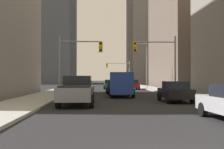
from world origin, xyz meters
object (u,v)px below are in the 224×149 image
(sedan_black, at_px, (175,91))
(sedan_green, at_px, (110,84))
(sedan_navy, at_px, (114,87))
(traffic_signal_near_left, at_px, (78,55))
(pickup_truck_grey, at_px, (77,91))
(traffic_signal_near_right, at_px, (157,55))
(cargo_van_blue, at_px, (121,83))
(traffic_signal_far_right, at_px, (119,69))
(sedan_red, at_px, (132,85))

(sedan_black, bearing_deg, sedan_green, 98.43)
(sedan_black, distance_m, sedan_navy, 12.63)
(traffic_signal_near_left, bearing_deg, pickup_truck_grey, -86.62)
(traffic_signal_near_left, distance_m, traffic_signal_near_right, 7.87)
(pickup_truck_grey, height_order, traffic_signal_near_left, traffic_signal_near_left)
(cargo_van_blue, height_order, traffic_signal_far_right, traffic_signal_far_right)
(sedan_black, xyz_separation_m, sedan_green, (-3.68, 24.87, 0.00))
(sedan_black, height_order, traffic_signal_near_left, traffic_signal_near_left)
(pickup_truck_grey, distance_m, traffic_signal_near_left, 10.19)
(sedan_navy, relative_size, sedan_red, 1.00)
(pickup_truck_grey, distance_m, sedan_red, 25.84)
(sedan_navy, height_order, sedan_red, same)
(pickup_truck_grey, relative_size, traffic_signal_near_right, 0.91)
(traffic_signal_near_left, xyz_separation_m, traffic_signal_near_right, (7.87, 0.00, 0.00))
(sedan_navy, height_order, sedan_green, same)
(cargo_van_blue, relative_size, sedan_navy, 1.25)
(sedan_green, height_order, sedan_red, same)
(cargo_van_blue, xyz_separation_m, sedan_navy, (-0.21, 6.21, -0.52))
(traffic_signal_near_right, bearing_deg, pickup_truck_grey, -127.03)
(sedan_black, relative_size, traffic_signal_near_left, 0.71)
(sedan_red, height_order, traffic_signal_near_left, traffic_signal_near_left)
(sedan_black, xyz_separation_m, traffic_signal_far_right, (-0.35, 48.28, 3.36))
(pickup_truck_grey, bearing_deg, sedan_black, 16.32)
(pickup_truck_grey, height_order, sedan_black, pickup_truck_grey)
(traffic_signal_near_right, distance_m, traffic_signal_far_right, 40.65)
(sedan_red, bearing_deg, pickup_truck_grey, -105.11)
(sedan_black, bearing_deg, traffic_signal_near_right, 87.66)
(cargo_van_blue, distance_m, sedan_navy, 6.23)
(sedan_red, distance_m, traffic_signal_far_right, 25.60)
(pickup_truck_grey, distance_m, cargo_van_blue, 8.66)
(sedan_navy, relative_size, traffic_signal_far_right, 0.71)
(pickup_truck_grey, height_order, sedan_green, pickup_truck_grey)
(cargo_van_blue, distance_m, traffic_signal_near_right, 5.03)
(pickup_truck_grey, bearing_deg, traffic_signal_near_right, 52.97)
(cargo_van_blue, relative_size, sedan_red, 1.25)
(sedan_black, bearing_deg, sedan_navy, 107.04)
(cargo_van_blue, height_order, sedan_black, cargo_van_blue)
(pickup_truck_grey, relative_size, cargo_van_blue, 1.03)
(traffic_signal_near_right, bearing_deg, traffic_signal_near_left, -180.00)
(sedan_black, distance_m, traffic_signal_near_right, 8.32)
(pickup_truck_grey, distance_m, sedan_black, 7.28)
(traffic_signal_near_left, height_order, traffic_signal_far_right, same)
(cargo_van_blue, distance_m, sedan_green, 19.01)
(pickup_truck_grey, xyz_separation_m, sedan_navy, (3.29, 14.13, -0.16))
(cargo_van_blue, bearing_deg, sedan_green, 90.59)
(cargo_van_blue, xyz_separation_m, traffic_signal_far_right, (3.13, 42.41, 2.85))
(sedan_red, bearing_deg, sedan_green, 150.21)
(traffic_signal_near_right, bearing_deg, cargo_van_blue, -155.12)
(pickup_truck_grey, xyz_separation_m, traffic_signal_far_right, (6.63, 50.33, 3.20))
(traffic_signal_far_right, bearing_deg, cargo_van_blue, -94.23)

